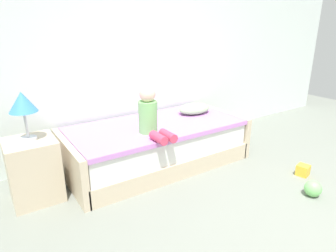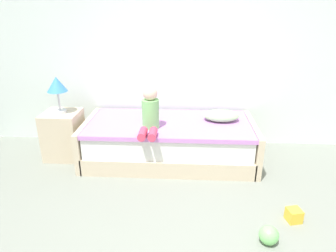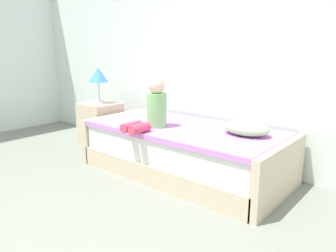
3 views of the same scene
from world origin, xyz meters
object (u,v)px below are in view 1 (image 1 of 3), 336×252
object	(u,v)px
nightstand	(34,170)
child_figure	(150,115)
bed	(156,144)
toy_block	(303,170)
table_lamp	(23,104)
pillow	(194,108)
toy_ball	(313,188)

from	to	relation	value
nightstand	child_figure	distance (m)	1.23
bed	toy_block	bearing A→B (deg)	-43.65
table_lamp	pillow	bearing A→B (deg)	3.03
toy_ball	toy_block	size ratio (longest dim) A/B	1.33
child_figure	toy_block	bearing A→B (deg)	-33.11
table_lamp	toy_ball	xyz separation A→B (m)	(2.25, -1.44, -0.86)
table_lamp	child_figure	bearing A→B (deg)	-11.06
nightstand	table_lamp	bearing A→B (deg)	-45.00
bed	child_figure	world-z (taller)	child_figure
bed	nightstand	size ratio (longest dim) A/B	3.52
toy_block	child_figure	bearing A→B (deg)	146.89
nightstand	toy_ball	world-z (taller)	nightstand
bed	toy_ball	distance (m)	1.72
nightstand	bed	bearing A→B (deg)	0.22
child_figure	pillow	bearing A→B (deg)	21.23
toy_block	table_lamp	bearing A→B (deg)	155.88
table_lamp	toy_block	bearing A→B (deg)	-24.12
pillow	toy_ball	size ratio (longest dim) A/B	2.70
bed	pillow	distance (m)	0.72
bed	pillow	size ratio (longest dim) A/B	4.80
nightstand	child_figure	world-z (taller)	child_figure
toy_ball	nightstand	bearing A→B (deg)	147.36
nightstand	toy_ball	bearing A→B (deg)	-32.64
nightstand	table_lamp	size ratio (longest dim) A/B	1.33
child_figure	pillow	distance (m)	0.92
toy_block	pillow	bearing A→B (deg)	114.37
table_lamp	child_figure	xyz separation A→B (m)	(1.14, -0.22, -0.23)
nightstand	table_lamp	distance (m)	0.64
bed	table_lamp	distance (m)	1.52
nightstand	toy_block	bearing A→B (deg)	-24.12
child_figure	toy_ball	world-z (taller)	child_figure
pillow	toy_block	distance (m)	1.46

